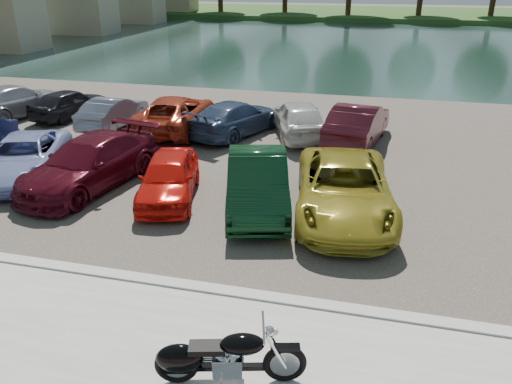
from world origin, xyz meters
TOP-DOWN VIEW (x-y plane):
  - ground at (0.00, 0.00)m, footprint 200.00×200.00m
  - kerb at (0.00, 2.00)m, footprint 60.00×0.30m
  - parking_lot at (0.00, 11.00)m, footprint 60.00×18.00m
  - river at (0.00, 40.00)m, footprint 120.00×40.00m
  - far_bank at (0.00, 72.00)m, footprint 120.00×24.00m
  - motorcycle at (-0.04, -0.30)m, footprint 2.28×0.95m
  - car_2 at (-8.47, 6.46)m, footprint 3.48×4.93m
  - car_3 at (-6.10, 6.29)m, footprint 2.88×5.22m
  - car_4 at (-3.50, 6.03)m, footprint 2.35×3.93m
  - car_5 at (-0.95, 6.06)m, footprint 2.62×4.70m
  - car_6 at (1.34, 6.16)m, footprint 3.09×5.52m
  - car_7 at (-13.48, 12.53)m, footprint 2.93×5.04m
  - car_8 at (-11.05, 12.90)m, footprint 2.27×3.94m
  - car_9 at (-8.49, 12.07)m, footprint 1.50×3.78m
  - car_10 at (-5.84, 12.23)m, footprint 2.64×5.12m
  - car_11 at (-3.36, 12.27)m, footprint 3.29×4.85m
  - car_12 at (-0.94, 12.60)m, footprint 3.05×4.56m
  - car_13 at (1.32, 12.25)m, footprint 2.29×4.72m

SIDE VIEW (x-z plane):
  - ground at x=0.00m, z-range 0.00..0.00m
  - river at x=0.00m, z-range 0.00..0.00m
  - parking_lot at x=0.00m, z-range 0.00..0.04m
  - kerb at x=0.00m, z-range 0.00..0.14m
  - far_bank at x=0.00m, z-range 0.00..0.60m
  - motorcycle at x=-0.04m, z-range 0.04..1.09m
  - car_9 at x=-8.49m, z-range 0.04..1.26m
  - car_2 at x=-8.47m, z-range 0.04..1.29m
  - car_4 at x=-3.50m, z-range 0.04..1.29m
  - car_8 at x=-11.05m, z-range 0.04..1.30m
  - car_11 at x=-3.36m, z-range 0.04..1.35m
  - car_7 at x=-13.48m, z-range 0.04..1.41m
  - car_10 at x=-5.84m, z-range 0.04..1.42m
  - car_3 at x=-6.10m, z-range 0.04..1.47m
  - car_12 at x=-0.94m, z-range 0.04..1.48m
  - car_6 at x=1.34m, z-range 0.04..1.50m
  - car_5 at x=-0.95m, z-range 0.04..1.51m
  - car_13 at x=1.32m, z-range 0.04..1.53m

